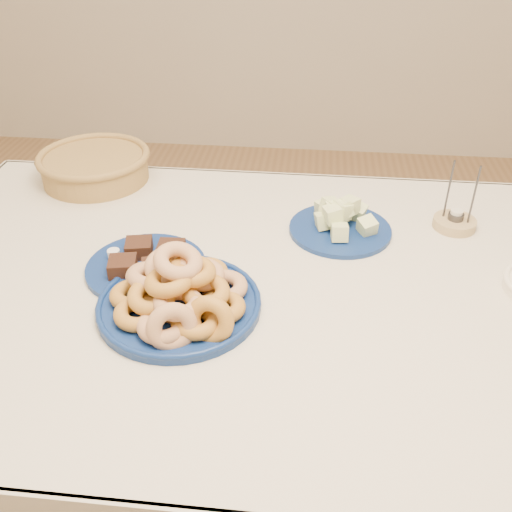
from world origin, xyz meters
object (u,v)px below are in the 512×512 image
Objects in this scene: brownie_plate at (146,264)px; melon_plate at (340,222)px; dining_table at (258,318)px; wicker_basket at (95,165)px; candle_holder at (455,222)px; donut_platter at (179,295)px.

melon_plate is at bearing 26.18° from brownie_plate.
melon_plate is at bearing 52.11° from dining_table.
wicker_basket is (-0.70, 0.22, 0.02)m from melon_plate.
melon_plate is at bearing -17.32° from wicker_basket.
melon_plate is at bearing -170.17° from candle_holder.
dining_table is at bearing 38.26° from donut_platter.
candle_holder is at bearing -9.69° from wicker_basket.
dining_table is 0.28m from brownie_plate.
melon_plate is (0.33, 0.35, -0.01)m from donut_platter.
candle_holder is (0.72, 0.26, 0.00)m from brownie_plate.
wicker_basket is 1.01m from candle_holder.
dining_table is 4.50× the size of wicker_basket.
melon_plate is 0.69× the size of wicker_basket.
wicker_basket is (-0.27, 0.43, 0.03)m from brownie_plate.
candle_holder reaches higher than donut_platter.
donut_platter is (-0.15, -0.12, 0.15)m from dining_table.
melon_plate reaches higher than brownie_plate.
donut_platter is at bearing -51.58° from brownie_plate.
wicker_basket is 2.15× the size of candle_holder.
brownie_plate is at bearing 176.08° from dining_table.
brownie_plate is 0.77m from candle_holder.
candle_holder is at bearing 32.87° from donut_platter.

